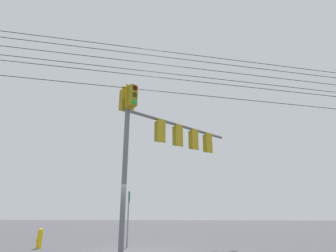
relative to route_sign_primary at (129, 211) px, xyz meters
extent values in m
cylinder|color=slate|center=(0.29, -2.54, 1.49)|extent=(0.20, 0.20, 6.03)
cylinder|color=slate|center=(2.49, -0.24, 3.92)|extent=(4.51, 4.70, 0.14)
cube|color=olive|center=(0.07, -2.33, 4.47)|extent=(0.42, 0.42, 0.90)
cube|color=#B29319|center=(0.20, -2.45, 4.47)|extent=(0.33, 0.35, 1.04)
cylinder|color=#360503|center=(-0.05, -2.22, 4.77)|extent=(0.16, 0.17, 0.20)
cylinder|color=#3C2703|center=(-0.05, -2.22, 4.47)|extent=(0.16, 0.17, 0.20)
cylinder|color=green|center=(-0.05, -2.22, 4.17)|extent=(0.16, 0.17, 0.20)
cube|color=olive|center=(0.51, -2.74, 4.47)|extent=(0.42, 0.42, 0.90)
cube|color=#B29319|center=(0.38, -2.63, 4.47)|extent=(0.33, 0.35, 1.04)
cylinder|color=#360503|center=(0.63, -2.86, 4.77)|extent=(0.16, 0.17, 0.20)
cylinder|color=#3C2703|center=(0.63, -2.86, 4.47)|extent=(0.16, 0.17, 0.20)
cylinder|color=green|center=(0.63, -2.86, 4.17)|extent=(0.16, 0.17, 0.20)
cube|color=olive|center=(1.48, -1.30, 3.37)|extent=(0.42, 0.42, 0.90)
cube|color=#B29319|center=(1.59, -1.42, 3.37)|extent=(0.34, 0.34, 1.04)
cylinder|color=#360503|center=(1.36, -1.18, 3.67)|extent=(0.16, 0.16, 0.20)
cylinder|color=#3C2703|center=(1.36, -1.18, 3.37)|extent=(0.16, 0.16, 0.20)
cylinder|color=green|center=(1.36, -1.18, 3.07)|extent=(0.16, 0.16, 0.20)
cube|color=olive|center=(2.25, -0.49, 3.37)|extent=(0.42, 0.42, 0.90)
cube|color=#B29319|center=(2.37, -0.61, 3.37)|extent=(0.33, 0.35, 1.04)
cylinder|color=#360503|center=(2.12, -0.38, 3.67)|extent=(0.16, 0.17, 0.20)
cylinder|color=#3C2703|center=(2.12, -0.38, 3.37)|extent=(0.16, 0.17, 0.20)
cylinder|color=green|center=(2.12, -0.38, 3.07)|extent=(0.16, 0.17, 0.20)
cube|color=olive|center=(3.02, 0.31, 3.37)|extent=(0.42, 0.42, 0.90)
cube|color=#B29319|center=(3.14, 0.20, 3.37)|extent=(0.32, 0.35, 1.04)
cylinder|color=#360503|center=(2.89, 0.42, 3.67)|extent=(0.16, 0.17, 0.20)
cylinder|color=#3C2703|center=(2.89, 0.42, 3.37)|extent=(0.16, 0.17, 0.20)
cylinder|color=green|center=(2.89, 0.42, 3.07)|extent=(0.16, 0.17, 0.20)
cube|color=olive|center=(3.79, 1.12, 3.37)|extent=(0.42, 0.42, 0.90)
cube|color=#B29319|center=(3.91, 1.00, 3.37)|extent=(0.33, 0.35, 1.04)
cylinder|color=#360503|center=(3.67, 1.23, 3.67)|extent=(0.16, 0.17, 0.20)
cylinder|color=#3C2703|center=(3.67, 1.23, 3.37)|extent=(0.16, 0.17, 0.20)
cylinder|color=green|center=(3.67, 1.23, 3.07)|extent=(0.16, 0.17, 0.20)
cylinder|color=slate|center=(-0.01, 0.00, -0.33)|extent=(0.07, 0.07, 2.40)
cube|color=#0C7238|center=(0.02, 0.00, 0.61)|extent=(0.10, 0.39, 0.44)
cube|color=white|center=(0.04, 0.01, 0.61)|extent=(0.07, 0.32, 0.38)
cylinder|color=yellow|center=(-3.73, -0.51, -1.20)|extent=(0.22, 0.22, 0.65)
sphere|color=yellow|center=(-3.73, -0.51, -0.82)|extent=(0.20, 0.20, 0.20)
cylinder|color=yellow|center=(-3.76, -0.65, -1.17)|extent=(0.11, 0.12, 0.09)
cylinder|color=black|center=(-0.85, -2.81, 4.96)|extent=(25.04, 6.01, 0.70)
cylinder|color=black|center=(-0.85, -2.81, 5.61)|extent=(25.04, 6.01, 0.70)
cylinder|color=black|center=(-0.85, -2.81, 5.85)|extent=(25.04, 6.01, 0.70)
cylinder|color=black|center=(-0.85, -2.81, 6.25)|extent=(25.04, 6.01, 0.70)
cylinder|color=black|center=(-0.85, -2.81, 6.65)|extent=(25.04, 6.01, 0.70)
cylinder|color=black|center=(-0.85, -2.81, 6.94)|extent=(25.04, 6.01, 0.70)
camera|label=1|loc=(2.51, -12.54, 0.11)|focal=28.30mm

